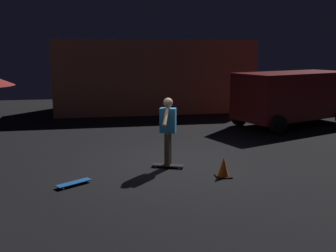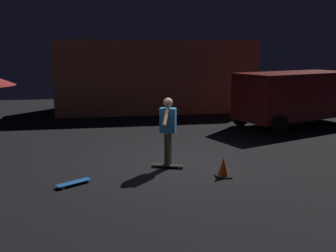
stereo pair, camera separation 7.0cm
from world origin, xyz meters
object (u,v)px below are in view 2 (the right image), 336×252
skater (168,127)px  traffic_cone (223,168)px  parked_van (294,95)px  skateboard_spare (74,183)px  skateboard_ridden (168,165)px

skater → traffic_cone: (1.12, -0.94, -0.83)m
parked_van → skater: 7.24m
skateboard_spare → traffic_cone: size_ratio=1.66×
skater → traffic_cone: bearing=-39.9°
parked_van → skateboard_spare: size_ratio=6.51×
parked_van → traffic_cone: 7.15m
skateboard_ridden → skater: skater is taller
skateboard_spare → parked_van: bearing=34.5°
parked_van → skateboard_ridden: size_ratio=6.23×
skateboard_spare → traffic_cone: bearing=-0.5°
skateboard_ridden → skateboard_spare: bearing=-157.7°
traffic_cone → skater: bearing=140.1°
skateboard_ridden → skater: bearing=180.0°
skateboard_ridden → parked_van: bearing=38.5°
skateboard_ridden → skater: size_ratio=0.48×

